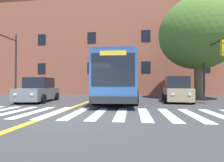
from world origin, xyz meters
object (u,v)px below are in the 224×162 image
traffic_light_near_corner (212,59)px  traffic_light_far_corner (3,53)px  car_grey_near_lane (39,91)px  car_tan_far_lane (177,90)px  street_tree_curbside_large (198,34)px  city_bus (117,79)px

traffic_light_near_corner → traffic_light_far_corner: 16.39m
traffic_light_far_corner → car_grey_near_lane: bearing=-5.0°
car_tan_far_lane → street_tree_curbside_large: (2.53, 2.92, 5.08)m
car_tan_far_lane → traffic_light_far_corner: bearing=-176.5°
car_grey_near_lane → street_tree_curbside_large: (13.05, 4.07, 5.12)m
car_tan_far_lane → city_bus: bearing=169.5°
city_bus → street_tree_curbside_large: 8.57m
car_grey_near_lane → city_bus: bearing=19.0°
street_tree_curbside_large → traffic_light_far_corner: bearing=-167.0°
car_tan_far_lane → traffic_light_far_corner: 14.23m
traffic_light_near_corner → traffic_light_far_corner: size_ratio=0.82×
car_grey_near_lane → street_tree_curbside_large: size_ratio=0.49×
traffic_light_far_corner → street_tree_curbside_large: 16.96m
car_grey_near_lane → traffic_light_far_corner: size_ratio=0.80×
car_grey_near_lane → car_tan_far_lane: size_ratio=1.20×
car_grey_near_lane → traffic_light_far_corner: 4.57m
traffic_light_far_corner → street_tree_curbside_large: (16.40, 3.77, 2.03)m
street_tree_curbside_large → city_bus: bearing=-164.1°
car_tan_far_lane → street_tree_curbside_large: 6.39m
car_tan_far_lane → traffic_light_near_corner: 3.38m
car_grey_near_lane → car_tan_far_lane: 10.58m
traffic_light_near_corner → traffic_light_far_corner: (-16.36, -0.77, 0.75)m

